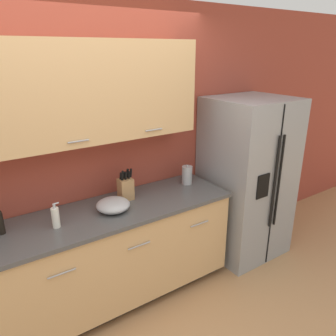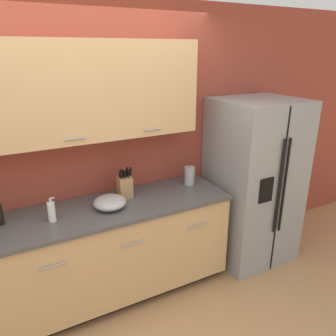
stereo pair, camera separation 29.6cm
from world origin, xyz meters
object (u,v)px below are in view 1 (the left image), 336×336
knife_block (126,188)px  mixing_bowl (113,205)px  oil_bottle (0,221)px  soap_dispenser (56,217)px  steel_canister (187,175)px  refrigerator (246,178)px

knife_block → mixing_bowl: (-0.19, -0.14, -0.06)m
knife_block → oil_bottle: size_ratio=1.29×
knife_block → mixing_bowl: size_ratio=1.02×
soap_dispenser → steel_canister: bearing=5.6°
mixing_bowl → steel_canister: bearing=8.3°
knife_block → mixing_bowl: bearing=-143.6°
oil_bottle → steel_canister: (1.69, -0.00, -0.01)m
refrigerator → steel_canister: 0.73m
knife_block → steel_canister: (0.67, -0.01, -0.02)m
refrigerator → oil_bottle: (-2.38, 0.15, 0.15)m
steel_canister → soap_dispenser: bearing=-174.4°
knife_block → soap_dispenser: 0.68m
refrigerator → mixing_bowl: refrigerator is taller
knife_block → steel_canister: size_ratio=1.44×
knife_block → refrigerator: bearing=-6.9°
knife_block → oil_bottle: 1.02m
steel_canister → mixing_bowl: steel_canister is taller
soap_dispenser → steel_canister: soap_dispenser is taller
refrigerator → mixing_bowl: 1.56m
soap_dispenser → steel_canister: (1.33, 0.13, 0.01)m
refrigerator → mixing_bowl: bearing=179.1°
knife_block → soap_dispenser: bearing=-167.6°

